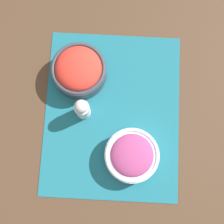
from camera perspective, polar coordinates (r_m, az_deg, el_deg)
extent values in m
plane|color=#422D1E|center=(1.02, 0.00, -0.35)|extent=(3.00, 3.00, 0.00)
cube|color=#195B6B|center=(1.02, 0.00, -0.33)|extent=(0.55, 0.44, 0.00)
cylinder|color=#333842|center=(1.03, -5.99, 7.37)|extent=(0.18, 0.18, 0.06)
torus|color=#333842|center=(1.00, -6.17, 7.92)|extent=(0.17, 0.17, 0.01)
ellipsoid|color=red|center=(1.00, -6.17, 7.92)|extent=(0.15, 0.15, 0.06)
cylinder|color=silver|center=(0.98, 3.59, -7.97)|extent=(0.17, 0.17, 0.05)
torus|color=silver|center=(0.95, 3.68, -7.90)|extent=(0.16, 0.16, 0.01)
ellipsoid|color=#93386B|center=(0.95, 3.68, -7.90)|extent=(0.13, 0.13, 0.04)
cylinder|color=silver|center=(0.98, -5.40, 0.21)|extent=(0.05, 0.05, 0.08)
sphere|color=#B2B2B7|center=(0.93, -5.69, 0.80)|extent=(0.04, 0.04, 0.04)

